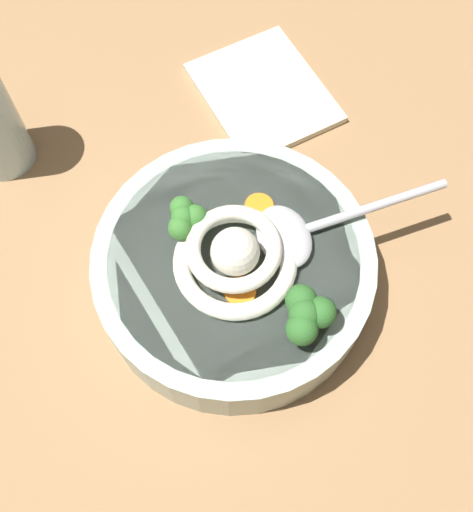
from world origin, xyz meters
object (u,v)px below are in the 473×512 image
at_px(soup_bowl, 236,270).
at_px(noodle_pile, 236,256).
at_px(soup_spoon, 299,231).
at_px(folded_napkin, 263,93).

distance_m(soup_bowl, noodle_pile, 0.04).
height_order(noodle_pile, soup_spoon, noodle_pile).
height_order(soup_spoon, folded_napkin, soup_spoon).
bearing_deg(folded_napkin, soup_spoon, 177.33).
bearing_deg(soup_bowl, folded_napkin, -16.97).
bearing_deg(noodle_pile, soup_spoon, -74.02).
relative_size(noodle_pile, folded_napkin, 0.77).
relative_size(soup_bowl, noodle_pile, 2.14).
xyz_separation_m(soup_bowl, noodle_pile, (-0.01, 0.00, 0.04)).
distance_m(noodle_pile, folded_napkin, 0.24).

